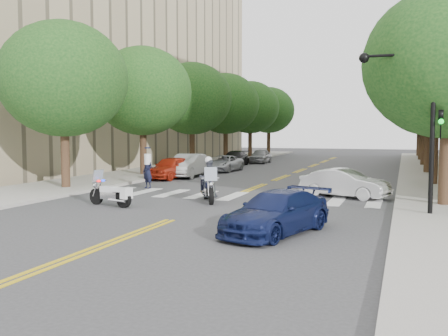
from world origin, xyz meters
The scene contains 27 objects.
ground centered at (0.00, 0.00, 0.00)m, with size 140.00×140.00×0.00m, color #38383A.
sidewalk_left centered at (-9.50, 22.00, 0.07)m, with size 5.00×60.00×0.15m, color #9E9991.
sidewalk_right centered at (9.50, 22.00, 0.07)m, with size 5.00×60.00×0.15m, color #9E9991.
building_left centered at (-26.00, 26.00, 12.00)m, with size 26.00×44.00×24.00m, color tan.
tree_l_0 centered at (-8.80, 6.00, 5.55)m, with size 6.40×6.40×8.45m.
tree_l_1 centered at (-8.80, 14.00, 5.55)m, with size 6.40×6.40×8.45m.
tree_l_2 centered at (-8.80, 22.00, 5.55)m, with size 6.40×6.40×8.45m.
tree_l_3 centered at (-8.80, 30.00, 5.55)m, with size 6.40×6.40×8.45m.
tree_l_4 centered at (-8.80, 38.00, 5.55)m, with size 6.40×6.40×8.45m.
tree_l_5 centered at (-8.80, 46.00, 5.55)m, with size 6.40×6.40×8.45m.
tree_r_0 centered at (8.80, 6.00, 5.55)m, with size 6.40×6.40×8.45m.
tree_r_1 centered at (8.80, 14.00, 5.55)m, with size 6.40×6.40×8.45m.
tree_r_2 centered at (8.80, 22.00, 5.55)m, with size 6.40×6.40×8.45m.
tree_r_3 centered at (8.80, 30.00, 5.55)m, with size 6.40×6.40×8.45m.
tree_r_4 centered at (8.80, 38.00, 5.55)m, with size 6.40×6.40×8.45m.
tree_r_5 centered at (8.80, 46.00, 5.55)m, with size 6.40×6.40×8.45m.
traffic_signal_pole centered at (7.72, 3.50, 3.72)m, with size 2.82×0.42×6.00m.
motorcycle_police centered at (-0.44, 4.55, 0.85)m, with size 1.37×2.16×1.91m.
motorcycle_parked centered at (-3.45, 1.96, 0.50)m, with size 2.18×0.87×1.42m.
officer_standing centered at (-5.19, 7.97, 0.86)m, with size 0.63×0.41×1.73m, color black.
convertible centered at (4.84, 7.76, 0.65)m, with size 1.37×3.92×1.29m, color silver.
sedan_blue centered at (3.86, -0.90, 0.62)m, with size 1.73×4.26×1.24m, color #111A47.
parked_car_a centered at (-6.30, 13.00, 0.70)m, with size 1.65×4.10×1.40m, color #B12712.
parked_car_b centered at (-5.82, 14.50, 0.74)m, with size 1.57×4.52×1.49m, color #BCBCBC.
parked_car_c centered at (-5.20, 19.50, 0.59)m, with size 1.95×4.23×1.18m, color #B1B3B9.
parked_car_d centered at (-6.30, 25.33, 0.63)m, with size 1.76×4.33×1.26m, color black.
parked_car_e centered at (-5.20, 29.50, 0.65)m, with size 1.54×3.83×1.31m, color #95959A.
Camera 1 is at (7.33, -14.91, 2.99)m, focal length 40.00 mm.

